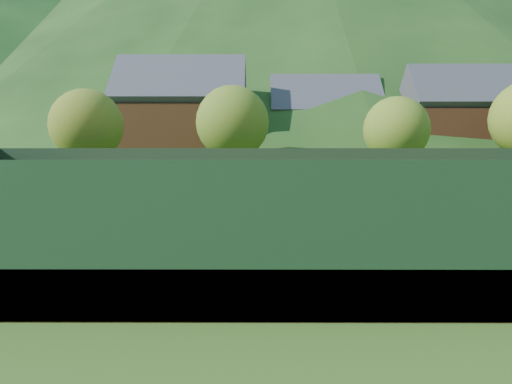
{
  "coord_description": "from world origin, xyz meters",
  "views": [
    {
      "loc": [
        -1.78,
        -20.16,
        3.3
      ],
      "look_at": [
        -1.86,
        0.0,
        1.18
      ],
      "focal_mm": 32.0,
      "sensor_mm": 36.0,
      "label": 1
    }
  ],
  "objects_px": {
    "ball_hopper": "(142,217)",
    "chalet_mid": "(324,130)",
    "student_b": "(378,195)",
    "chalet_right": "(458,126)",
    "student_c": "(388,195)",
    "chalet_left": "(182,123)",
    "tennis_net": "(298,207)",
    "student_a": "(318,197)",
    "coach": "(208,205)",
    "student_d": "(422,199)"
  },
  "relations": [
    {
      "from": "student_b",
      "to": "tennis_net",
      "type": "xyz_separation_m",
      "value": [
        -4.32,
        -2.73,
        -0.24
      ]
    },
    {
      "from": "student_b",
      "to": "chalet_mid",
      "type": "xyz_separation_m",
      "value": [
        1.68,
        31.27,
        4.23
      ]
    },
    {
      "from": "student_a",
      "to": "student_b",
      "type": "height_order",
      "value": "student_b"
    },
    {
      "from": "ball_hopper",
      "to": "chalet_mid",
      "type": "distance_m",
      "value": 40.46
    },
    {
      "from": "student_d",
      "to": "student_c",
      "type": "bearing_deg",
      "value": -41.19
    },
    {
      "from": "student_c",
      "to": "tennis_net",
      "type": "xyz_separation_m",
      "value": [
        -4.97,
        -3.25,
        -0.16
      ]
    },
    {
      "from": "student_b",
      "to": "tennis_net",
      "type": "bearing_deg",
      "value": 15.82
    },
    {
      "from": "student_d",
      "to": "student_a",
      "type": "bearing_deg",
      "value": 9.32
    },
    {
      "from": "chalet_left",
      "to": "ball_hopper",
      "type": "bearing_deg",
      "value": -83.08
    },
    {
      "from": "ball_hopper",
      "to": "student_a",
      "type": "bearing_deg",
      "value": 43.29
    },
    {
      "from": "tennis_net",
      "to": "chalet_right",
      "type": "distance_m",
      "value": 36.37
    },
    {
      "from": "student_c",
      "to": "student_d",
      "type": "bearing_deg",
      "value": 109.66
    },
    {
      "from": "tennis_net",
      "to": "coach",
      "type": "bearing_deg",
      "value": -152.07
    },
    {
      "from": "coach",
      "to": "chalet_right",
      "type": "height_order",
      "value": "chalet_right"
    },
    {
      "from": "coach",
      "to": "tennis_net",
      "type": "height_order",
      "value": "coach"
    },
    {
      "from": "coach",
      "to": "chalet_mid",
      "type": "relative_size",
      "value": 0.13
    },
    {
      "from": "student_a",
      "to": "chalet_right",
      "type": "distance_m",
      "value": 33.95
    },
    {
      "from": "tennis_net",
      "to": "ball_hopper",
      "type": "height_order",
      "value": "tennis_net"
    },
    {
      "from": "ball_hopper",
      "to": "chalet_right",
      "type": "bearing_deg",
      "value": 53.17
    },
    {
      "from": "coach",
      "to": "tennis_net",
      "type": "bearing_deg",
      "value": 8.66
    },
    {
      "from": "student_c",
      "to": "chalet_right",
      "type": "bearing_deg",
      "value": -132.08
    },
    {
      "from": "coach",
      "to": "chalet_left",
      "type": "xyz_separation_m",
      "value": [
        -6.22,
        32.01,
        4.79
      ]
    },
    {
      "from": "chalet_left",
      "to": "chalet_right",
      "type": "xyz_separation_m",
      "value": [
        30.0,
        0.0,
        -0.39
      ]
    },
    {
      "from": "student_d",
      "to": "chalet_right",
      "type": "distance_m",
      "value": 32.04
    },
    {
      "from": "chalet_left",
      "to": "chalet_mid",
      "type": "height_order",
      "value": "chalet_left"
    },
    {
      "from": "student_b",
      "to": "chalet_right",
      "type": "xyz_separation_m",
      "value": [
        15.68,
        27.27,
        4.5
      ]
    },
    {
      "from": "ball_hopper",
      "to": "student_d",
      "type": "bearing_deg",
      "value": 26.7
    },
    {
      "from": "student_d",
      "to": "tennis_net",
      "type": "xyz_separation_m",
      "value": [
        -6.08,
        -1.51,
        -0.19
      ]
    },
    {
      "from": "student_c",
      "to": "ball_hopper",
      "type": "relative_size",
      "value": 1.33
    },
    {
      "from": "student_c",
      "to": "chalet_left",
      "type": "distance_m",
      "value": 31.05
    },
    {
      "from": "student_c",
      "to": "chalet_left",
      "type": "relative_size",
      "value": 0.1
    },
    {
      "from": "student_c",
      "to": "student_b",
      "type": "bearing_deg",
      "value": 25.77
    },
    {
      "from": "chalet_left",
      "to": "student_b",
      "type": "bearing_deg",
      "value": -62.3
    },
    {
      "from": "student_b",
      "to": "tennis_net",
      "type": "height_order",
      "value": "student_b"
    },
    {
      "from": "student_b",
      "to": "chalet_left",
      "type": "xyz_separation_m",
      "value": [
        -14.32,
        27.27,
        4.89
      ]
    },
    {
      "from": "coach",
      "to": "chalet_mid",
      "type": "height_order",
      "value": "chalet_mid"
    },
    {
      "from": "chalet_mid",
      "to": "student_c",
      "type": "bearing_deg",
      "value": -91.92
    },
    {
      "from": "student_a",
      "to": "chalet_right",
      "type": "xyz_separation_m",
      "value": [
        18.82,
        27.88,
        4.54
      ]
    },
    {
      "from": "student_d",
      "to": "chalet_mid",
      "type": "bearing_deg",
      "value": -73.47
    },
    {
      "from": "tennis_net",
      "to": "chalet_mid",
      "type": "bearing_deg",
      "value": 79.99
    },
    {
      "from": "student_a",
      "to": "chalet_mid",
      "type": "xyz_separation_m",
      "value": [
        4.82,
        31.88,
        4.28
      ]
    },
    {
      "from": "student_b",
      "to": "coach",
      "type": "bearing_deg",
      "value": 13.82
    },
    {
      "from": "student_a",
      "to": "student_c",
      "type": "bearing_deg",
      "value": -157.87
    },
    {
      "from": "chalet_left",
      "to": "chalet_mid",
      "type": "relative_size",
      "value": 1.09
    },
    {
      "from": "student_a",
      "to": "student_d",
      "type": "height_order",
      "value": "student_a"
    },
    {
      "from": "student_d",
      "to": "chalet_mid",
      "type": "distance_m",
      "value": 32.77
    },
    {
      "from": "coach",
      "to": "student_a",
      "type": "distance_m",
      "value": 6.45
    },
    {
      "from": "student_b",
      "to": "student_d",
      "type": "xyz_separation_m",
      "value": [
        1.76,
        -1.22,
        -0.05
      ]
    },
    {
      "from": "chalet_mid",
      "to": "ball_hopper",
      "type": "bearing_deg",
      "value": -107.07
    },
    {
      "from": "student_c",
      "to": "chalet_left",
      "type": "height_order",
      "value": "chalet_left"
    }
  ]
}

